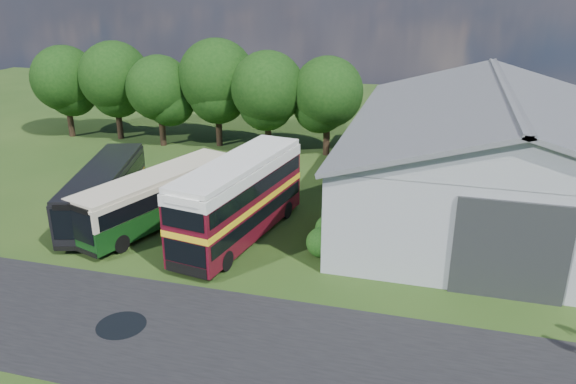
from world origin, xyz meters
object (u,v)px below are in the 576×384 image
(bus_dark_single, at_px, (104,191))
(bus_green_single, at_px, (158,197))
(bus_maroon_double, at_px, (239,200))
(storage_shed, at_px, (497,147))

(bus_dark_single, bearing_deg, bus_green_single, -18.64)
(bus_green_single, xyz_separation_m, bus_dark_single, (-3.88, 0.15, -0.02))
(bus_green_single, relative_size, bus_maroon_double, 1.04)
(storage_shed, xyz_separation_m, bus_maroon_double, (-14.49, -9.08, -1.77))
(storage_shed, bearing_deg, bus_dark_single, -161.16)
(bus_green_single, height_order, bus_dark_single, bus_green_single)
(bus_maroon_double, distance_m, bus_dark_single, 9.57)
(bus_green_single, distance_m, bus_maroon_double, 5.71)
(storage_shed, xyz_separation_m, bus_dark_single, (-23.99, -8.19, -2.47))
(bus_green_single, bearing_deg, bus_dark_single, -163.88)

